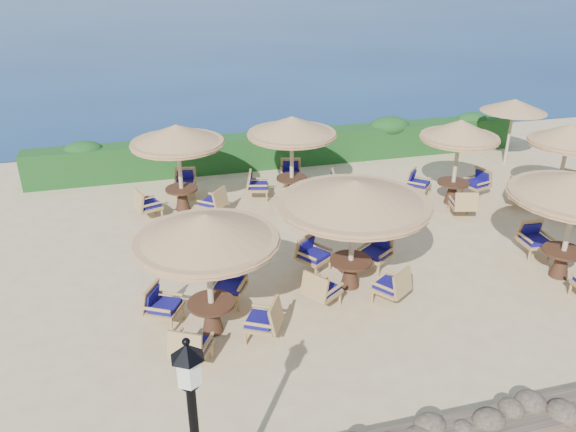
{
  "coord_description": "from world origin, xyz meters",
  "views": [
    {
      "loc": [
        -4.99,
        -11.71,
        7.06
      ],
      "look_at": [
        -1.84,
        0.15,
        1.3
      ],
      "focal_mm": 35.0,
      "sensor_mm": 36.0,
      "label": 1
    }
  ],
  "objects": [
    {
      "name": "ground",
      "position": [
        0.0,
        0.0,
        0.0
      ],
      "size": [
        120.0,
        120.0,
        0.0
      ],
      "primitive_type": "plane",
      "color": "#CEB382",
      "rests_on": "ground"
    },
    {
      "name": "sea",
      "position": [
        0.0,
        70.0,
        0.0
      ],
      "size": [
        160.0,
        160.0,
        0.0
      ],
      "primitive_type": "plane",
      "color": "navy",
      "rests_on": "ground"
    },
    {
      "name": "hedge",
      "position": [
        0.0,
        7.2,
        0.6
      ],
      "size": [
        18.0,
        0.9,
        1.2
      ],
      "primitive_type": "cube",
      "color": "#133D16",
      "rests_on": "ground"
    },
    {
      "name": "stone_wall",
      "position": [
        0.0,
        -6.2,
        0.22
      ],
      "size": [
        15.0,
        0.65,
        0.44
      ],
      "primitive_type": "cube",
      "color": "brown",
      "rests_on": "ground"
    },
    {
      "name": "extra_parasol",
      "position": [
        7.8,
        5.2,
        2.17
      ],
      "size": [
        2.3,
        2.3,
        2.41
      ],
      "color": "#C7B48C",
      "rests_on": "ground"
    },
    {
      "name": "cafe_set_0",
      "position": [
        -4.05,
        -2.17,
        1.83
      ],
      "size": [
        2.83,
        2.83,
        2.65
      ],
      "color": "#C7B48C",
      "rests_on": "ground"
    },
    {
      "name": "cafe_set_1",
      "position": [
        -0.72,
        -1.27,
        1.96
      ],
      "size": [
        3.42,
        3.42,
        2.65
      ],
      "color": "#C7B48C",
      "rests_on": "ground"
    },
    {
      "name": "cafe_set_2",
      "position": [
        4.3,
        -2.14,
        2.05
      ],
      "size": [
        3.06,
        3.06,
        2.65
      ],
      "color": "#C7B48C",
      "rests_on": "ground"
    },
    {
      "name": "cafe_set_3",
      "position": [
        -4.09,
        4.09,
        1.89
      ],
      "size": [
        2.8,
        2.8,
        2.65
      ],
      "color": "#C7B48C",
      "rests_on": "ground"
    },
    {
      "name": "cafe_set_4",
      "position": [
        -0.67,
        4.1,
        1.81
      ],
      "size": [
        2.89,
        2.89,
        2.65
      ],
      "color": "#C7B48C",
      "rests_on": "ground"
    },
    {
      "name": "cafe_set_5",
      "position": [
        4.03,
        2.46,
        1.78
      ],
      "size": [
        2.69,
        2.67,
        2.65
      ],
      "color": "#C7B48C",
      "rests_on": "ground"
    },
    {
      "name": "cafe_set_6",
      "position": [
        6.84,
        1.26,
        1.76
      ],
      "size": [
        2.76,
        2.57,
        2.65
      ],
      "color": "#C7B48C",
      "rests_on": "ground"
    }
  ]
}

